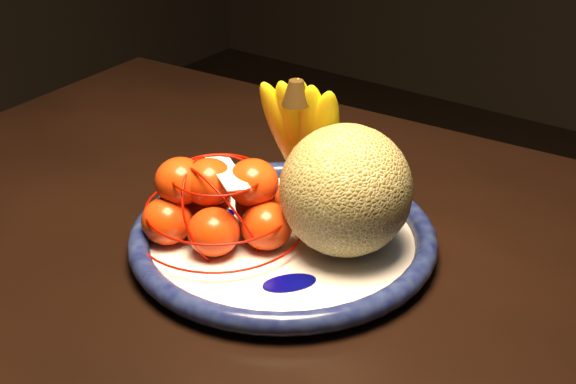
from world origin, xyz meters
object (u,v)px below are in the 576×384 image
Objects in this scene: cantaloupe at (346,190)px; mandarin_bag at (220,205)px; banana_bunch at (306,135)px; dining_table at (361,337)px; fruit_bowl at (283,239)px.

cantaloupe is 0.15m from mandarin_bag.
banana_bunch reaches higher than cantaloupe.
cantaloupe is at bearing 145.97° from dining_table.
cantaloupe reaches higher than fruit_bowl.
fruit_bowl is 0.08m from mandarin_bag.
dining_table is 4.19× the size of fruit_bowl.
dining_table is 0.24m from banana_bunch.
fruit_bowl is at bearing 176.38° from dining_table.
dining_table is at bearing -45.81° from banana_bunch.
dining_table is 0.17m from cantaloupe.
banana_bunch is at bearing 106.93° from fruit_bowl.
cantaloupe is at bearing -45.93° from banana_bunch.
banana_bunch is at bearing 71.81° from mandarin_bag.
cantaloupe is (-0.04, 0.03, 0.16)m from dining_table.
banana_bunch is at bearing 148.69° from cantaloupe.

